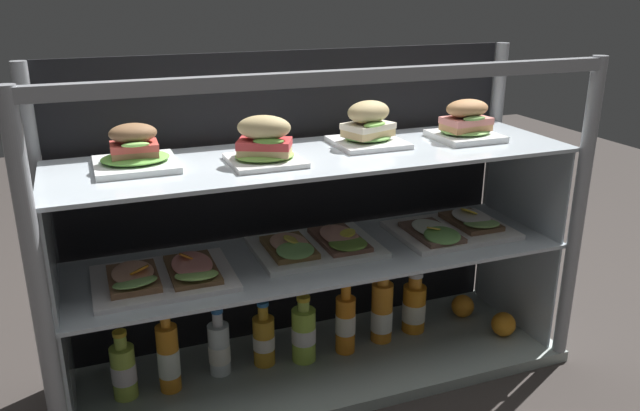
% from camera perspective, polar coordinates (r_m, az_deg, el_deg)
% --- Properties ---
extents(ground_plane, '(6.00, 6.00, 0.02)m').
position_cam_1_polar(ground_plane, '(1.91, 0.00, -14.91)').
color(ground_plane, '#352F2C').
rests_on(ground_plane, ground).
extents(case_base_deck, '(1.42, 0.44, 0.03)m').
position_cam_1_polar(case_base_deck, '(1.90, 0.00, -14.24)').
color(case_base_deck, '#98A59E').
rests_on(case_base_deck, ground).
extents(case_frame, '(1.42, 0.44, 0.90)m').
position_cam_1_polar(case_frame, '(1.78, -1.25, 0.51)').
color(case_frame, gray).
rests_on(case_frame, ground).
extents(riser_lower_tier, '(1.34, 0.36, 0.33)m').
position_cam_1_polar(riser_lower_tier, '(1.81, 0.00, -9.46)').
color(riser_lower_tier, silver).
rests_on(riser_lower_tier, case_base_deck).
extents(shelf_lower_glass, '(1.36, 0.38, 0.01)m').
position_cam_1_polar(shelf_lower_glass, '(1.73, 0.00, -4.55)').
color(shelf_lower_glass, silver).
rests_on(shelf_lower_glass, riser_lower_tier).
extents(riser_upper_tier, '(1.34, 0.36, 0.27)m').
position_cam_1_polar(riser_upper_tier, '(1.68, 0.00, -0.16)').
color(riser_upper_tier, silver).
rests_on(riser_upper_tier, shelf_lower_glass).
extents(shelf_upper_glass, '(1.36, 0.38, 0.01)m').
position_cam_1_polar(shelf_upper_glass, '(1.64, 0.00, 4.47)').
color(shelf_upper_glass, silver).
rests_on(shelf_upper_glass, riser_upper_tier).
extents(plated_roll_sandwich_center, '(0.19, 0.19, 0.11)m').
position_cam_1_polar(plated_roll_sandwich_center, '(1.57, -16.35, 4.60)').
color(plated_roll_sandwich_center, white).
rests_on(plated_roll_sandwich_center, shelf_upper_glass).
extents(plated_roll_sandwich_near_left_corner, '(0.17, 0.17, 0.12)m').
position_cam_1_polar(plated_roll_sandwich_near_left_corner, '(1.55, -5.02, 5.52)').
color(plated_roll_sandwich_near_left_corner, white).
rests_on(plated_roll_sandwich_near_left_corner, shelf_upper_glass).
extents(plated_roll_sandwich_right_of_center, '(0.18, 0.18, 0.12)m').
position_cam_1_polar(plated_roll_sandwich_right_of_center, '(1.73, 4.37, 7.06)').
color(plated_roll_sandwich_right_of_center, white).
rests_on(plated_roll_sandwich_right_of_center, shelf_upper_glass).
extents(plated_roll_sandwich_left_of_center, '(0.17, 0.17, 0.11)m').
position_cam_1_polar(plated_roll_sandwich_left_of_center, '(1.84, 13.03, 7.22)').
color(plated_roll_sandwich_left_of_center, white).
rests_on(plated_roll_sandwich_left_of_center, shelf_upper_glass).
extents(open_sandwich_tray_near_right_corner, '(0.34, 0.26, 0.06)m').
position_cam_1_polar(open_sandwich_tray_near_right_corner, '(1.61, -13.85, -6.09)').
color(open_sandwich_tray_near_right_corner, white).
rests_on(open_sandwich_tray_near_right_corner, shelf_lower_glass).
extents(open_sandwich_tray_left_of_center, '(0.34, 0.26, 0.06)m').
position_cam_1_polar(open_sandwich_tray_left_of_center, '(1.74, -0.37, -3.55)').
color(open_sandwich_tray_left_of_center, white).
rests_on(open_sandwich_tray_left_of_center, shelf_lower_glass).
extents(open_sandwich_tray_far_left, '(0.34, 0.26, 0.06)m').
position_cam_1_polar(open_sandwich_tray_far_left, '(1.90, 11.88, -1.97)').
color(open_sandwich_tray_far_left, white).
rests_on(open_sandwich_tray_far_left, shelf_lower_glass).
extents(juice_bottle_tucked_behind, '(0.06, 0.06, 0.19)m').
position_cam_1_polar(juice_bottle_tucked_behind, '(1.79, -17.27, -13.99)').
color(juice_bottle_tucked_behind, '#B7D54C').
rests_on(juice_bottle_tucked_behind, case_base_deck).
extents(juice_bottle_near_post, '(0.06, 0.06, 0.23)m').
position_cam_1_polar(juice_bottle_near_post, '(1.77, -13.49, -13.21)').
color(juice_bottle_near_post, orange).
rests_on(juice_bottle_near_post, case_base_deck).
extents(juice_bottle_front_right_end, '(0.06, 0.06, 0.20)m').
position_cam_1_polar(juice_bottle_front_right_end, '(1.82, -9.07, -12.56)').
color(juice_bottle_front_right_end, white).
rests_on(juice_bottle_front_right_end, case_base_deck).
extents(juice_bottle_front_left_end, '(0.06, 0.06, 0.20)m').
position_cam_1_polar(juice_bottle_front_left_end, '(1.85, -5.08, -11.91)').
color(juice_bottle_front_left_end, gold).
rests_on(juice_bottle_front_left_end, case_base_deck).
extents(juice_bottle_back_right, '(0.07, 0.07, 0.20)m').
position_cam_1_polar(juice_bottle_back_right, '(1.85, -1.48, -11.43)').
color(juice_bottle_back_right, '#B0D948').
rests_on(juice_bottle_back_right, case_base_deck).
extents(juice_bottle_back_left, '(0.06, 0.06, 0.24)m').
position_cam_1_polar(juice_bottle_back_left, '(1.89, 2.31, -10.45)').
color(juice_bottle_back_left, orange).
rests_on(juice_bottle_back_left, case_base_deck).
extents(juice_bottle_front_middle, '(0.07, 0.07, 0.25)m').
position_cam_1_polar(juice_bottle_front_middle, '(1.95, 5.59, -9.47)').
color(juice_bottle_front_middle, orange).
rests_on(juice_bottle_front_middle, case_base_deck).
extents(juice_bottle_front_fourth, '(0.07, 0.07, 0.20)m').
position_cam_1_polar(juice_bottle_front_fourth, '(2.02, 8.46, -9.03)').
color(juice_bottle_front_fourth, orange).
rests_on(juice_bottle_front_fourth, case_base_deck).
extents(orange_fruit_beside_bottles, '(0.07, 0.07, 0.07)m').
position_cam_1_polar(orange_fruit_beside_bottles, '(2.15, 12.73, -8.82)').
color(orange_fruit_beside_bottles, orange).
rests_on(orange_fruit_beside_bottles, case_base_deck).
extents(orange_fruit_near_left_post, '(0.08, 0.08, 0.08)m').
position_cam_1_polar(orange_fruit_near_left_post, '(2.07, 16.20, -10.23)').
color(orange_fruit_near_left_post, orange).
rests_on(orange_fruit_near_left_post, case_base_deck).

